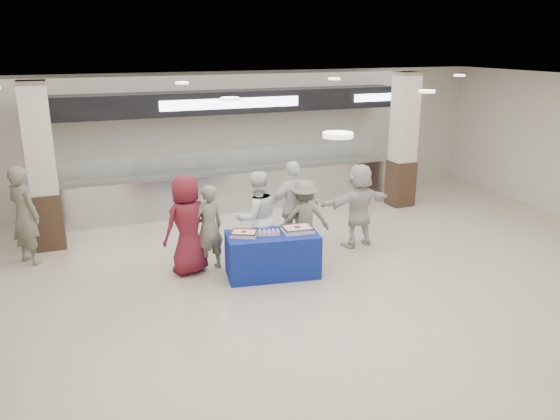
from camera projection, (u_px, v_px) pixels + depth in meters
name	position (u px, v px, depth m)	size (l,w,h in m)	color
ground	(329.00, 304.00, 8.40)	(14.00, 14.00, 0.00)	beige
serving_line	(229.00, 162.00, 12.86)	(8.70, 0.85, 2.80)	silver
column_left	(42.00, 171.00, 10.29)	(0.55, 0.55, 3.20)	#322117
column_right	(403.00, 143.00, 13.08)	(0.55, 0.55, 3.20)	#322117
display_table	(272.00, 254.00, 9.35)	(1.55, 0.78, 0.75)	navy
sheet_cake_left	(244.00, 233.00, 9.14)	(0.53, 0.49, 0.09)	white
sheet_cake_right	(298.00, 229.00, 9.33)	(0.53, 0.43, 0.10)	white
cupcake_tray	(269.00, 232.00, 9.22)	(0.44, 0.38, 0.06)	#AAAAAF
civilian_maroon	(187.00, 225.00, 9.32)	(0.85, 0.56, 1.75)	maroon
soldier_a	(209.00, 228.00, 9.48)	(0.56, 0.37, 1.54)	#676C5B
chef_tall	(257.00, 218.00, 9.76)	(0.83, 0.64, 1.70)	white
chef_short	(294.00, 207.00, 10.26)	(1.04, 0.43, 1.77)	white
soldier_b	(305.00, 218.00, 10.12)	(0.94, 0.54, 1.46)	#676C5B
civilian_white	(359.00, 205.00, 10.59)	(1.53, 0.49, 1.65)	silver
soldier_bg	(24.00, 215.00, 9.73)	(0.66, 0.43, 1.81)	#676C5B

